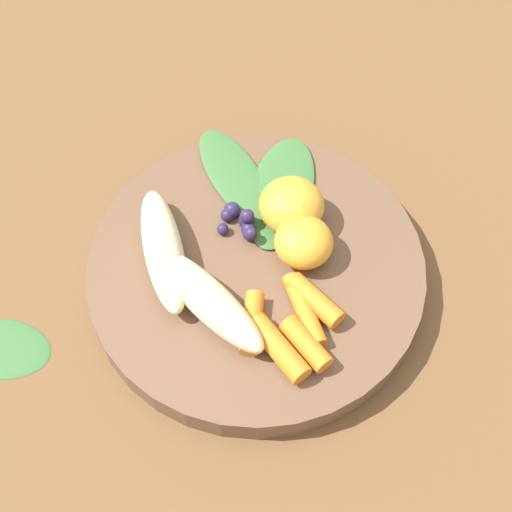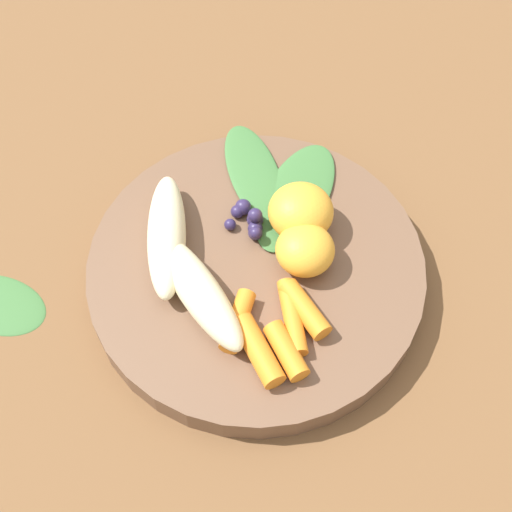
# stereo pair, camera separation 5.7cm
# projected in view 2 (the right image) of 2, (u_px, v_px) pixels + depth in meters

# --- Properties ---
(ground_plane) EXTENTS (2.40, 2.40, 0.00)m
(ground_plane) POSITION_uv_depth(u_px,v_px,m) (256.00, 279.00, 0.60)
(ground_plane) COLOR brown
(bowl) EXTENTS (0.28, 0.28, 0.03)m
(bowl) POSITION_uv_depth(u_px,v_px,m) (256.00, 271.00, 0.59)
(bowl) COLOR brown
(bowl) RESTS_ON ground_plane
(banana_peeled_left) EXTENTS (0.12, 0.09, 0.03)m
(banana_peeled_left) POSITION_uv_depth(u_px,v_px,m) (199.00, 291.00, 0.54)
(banana_peeled_left) COLOR beige
(banana_peeled_left) RESTS_ON bowl
(banana_peeled_right) EXTENTS (0.12, 0.04, 0.03)m
(banana_peeled_right) POSITION_uv_depth(u_px,v_px,m) (167.00, 235.00, 0.57)
(banana_peeled_right) COLOR beige
(banana_peeled_right) RESTS_ON bowl
(orange_segment_near) EXTENTS (0.06, 0.06, 0.04)m
(orange_segment_near) POSITION_uv_depth(u_px,v_px,m) (301.00, 212.00, 0.58)
(orange_segment_near) COLOR #F4A833
(orange_segment_near) RESTS_ON bowl
(orange_segment_far) EXTENTS (0.05, 0.05, 0.04)m
(orange_segment_far) POSITION_uv_depth(u_px,v_px,m) (305.00, 254.00, 0.56)
(orange_segment_far) COLOR #F4A833
(orange_segment_far) RESTS_ON bowl
(carrot_front) EXTENTS (0.05, 0.03, 0.02)m
(carrot_front) POSITION_uv_depth(u_px,v_px,m) (238.00, 321.00, 0.54)
(carrot_front) COLOR orange
(carrot_front) RESTS_ON bowl
(carrot_mid_left) EXTENTS (0.06, 0.04, 0.02)m
(carrot_mid_left) POSITION_uv_depth(u_px,v_px,m) (259.00, 350.00, 0.53)
(carrot_mid_left) COLOR orange
(carrot_mid_left) RESTS_ON bowl
(carrot_mid_right) EXTENTS (0.05, 0.03, 0.02)m
(carrot_mid_right) POSITION_uv_depth(u_px,v_px,m) (286.00, 351.00, 0.53)
(carrot_mid_right) COLOR orange
(carrot_mid_right) RESTS_ON bowl
(carrot_rear) EXTENTS (0.06, 0.02, 0.01)m
(carrot_rear) POSITION_uv_depth(u_px,v_px,m) (292.00, 317.00, 0.54)
(carrot_rear) COLOR orange
(carrot_rear) RESTS_ON bowl
(carrot_small) EXTENTS (0.05, 0.04, 0.02)m
(carrot_small) POSITION_uv_depth(u_px,v_px,m) (305.00, 309.00, 0.54)
(carrot_small) COLOR orange
(carrot_small) RESTS_ON bowl
(blueberry_pile) EXTENTS (0.04, 0.04, 0.02)m
(blueberry_pile) POSITION_uv_depth(u_px,v_px,m) (250.00, 220.00, 0.59)
(blueberry_pile) COLOR #2D234C
(blueberry_pile) RESTS_ON bowl
(kale_leaf_left) EXTENTS (0.14, 0.10, 0.00)m
(kale_leaf_left) POSITION_uv_depth(u_px,v_px,m) (296.00, 196.00, 0.61)
(kale_leaf_left) COLOR #3D7038
(kale_leaf_left) RESTS_ON bowl
(kale_leaf_right) EXTENTS (0.13, 0.07, 0.00)m
(kale_leaf_right) POSITION_uv_depth(u_px,v_px,m) (250.00, 173.00, 0.63)
(kale_leaf_right) COLOR #3D7038
(kale_leaf_right) RESTS_ON bowl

